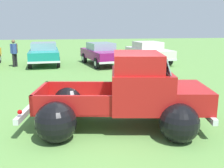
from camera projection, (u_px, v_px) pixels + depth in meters
ground_plane at (115, 125)px, 6.88m from camera, size 80.00×80.00×0.00m
vintage_pickup_truck at (130, 98)px, 6.71m from camera, size 4.86×3.32×1.96m
show_car_1 at (44, 53)px, 17.00m from camera, size 2.21×4.47×1.43m
show_car_2 at (102, 53)px, 16.82m from camera, size 2.67×4.44×1.43m
show_car_3 at (148, 51)px, 17.78m from camera, size 2.52×4.48×1.43m
spectator_0 at (14, 51)px, 16.10m from camera, size 0.48×0.48×1.67m
lane_cone_0 at (144, 90)px, 9.27m from camera, size 0.36×0.36×0.63m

